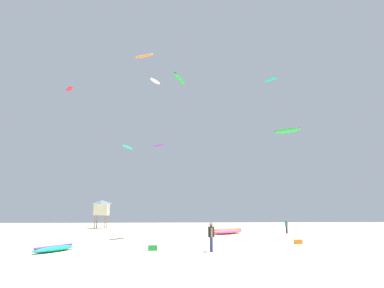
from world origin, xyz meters
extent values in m
plane|color=beige|center=(0.00, 0.00, 0.00)|extent=(120.00, 120.00, 0.00)
cylinder|color=navy|center=(0.08, 4.71, 0.42)|extent=(0.16, 0.16, 0.84)
cylinder|color=navy|center=(0.08, 4.52, 0.42)|extent=(0.16, 0.16, 0.84)
cylinder|color=black|center=(0.08, 4.62, 1.15)|extent=(0.38, 0.38, 0.63)
cylinder|color=#936B4C|center=(0.08, 4.84, 1.13)|extent=(0.11, 0.11, 0.58)
cylinder|color=#936B4C|center=(0.08, 4.39, 1.13)|extent=(0.11, 0.11, 0.58)
sphere|color=#936B4C|center=(0.08, 4.62, 1.59)|extent=(0.23, 0.23, 0.23)
cylinder|color=#2D2D33|center=(10.93, 20.69, 0.38)|extent=(0.14, 0.14, 0.76)
cylinder|color=#2D2D33|center=(10.92, 20.86, 0.38)|extent=(0.14, 0.14, 0.76)
cylinder|color=teal|center=(10.92, 20.77, 1.04)|extent=(0.35, 0.35, 0.57)
cylinder|color=#936B4C|center=(10.93, 20.57, 1.02)|extent=(0.10, 0.10, 0.52)
cylinder|color=#936B4C|center=(10.92, 20.98, 1.02)|extent=(0.10, 0.10, 0.52)
sphere|color=#936B4C|center=(10.92, 20.77, 1.44)|extent=(0.21, 0.21, 0.21)
ellipsoid|color=#19B29E|center=(-9.35, 5.40, 0.17)|extent=(2.21, 3.19, 0.39)
cylinder|color=purple|center=(-9.35, 5.40, 0.31)|extent=(1.41, 2.62, 0.14)
ellipsoid|color=#E5598C|center=(3.91, 20.05, 0.27)|extent=(4.80, 3.96, 0.59)
cylinder|color=orange|center=(3.91, 20.05, 0.49)|extent=(3.80, 2.76, 0.21)
cylinder|color=#8C704C|center=(-11.61, 34.41, 0.95)|extent=(0.14, 0.14, 1.90)
cylinder|color=#8C704C|center=(-11.61, 32.91, 0.95)|extent=(0.14, 0.14, 1.90)
cylinder|color=#8C704C|center=(-13.11, 34.41, 0.95)|extent=(0.14, 0.14, 1.90)
cylinder|color=#8C704C|center=(-13.11, 32.91, 0.95)|extent=(0.14, 0.14, 1.90)
cube|color=beige|center=(-12.36, 33.66, 2.75)|extent=(2.00, 2.00, 1.70)
pyramid|color=slate|center=(-12.36, 33.66, 3.87)|extent=(2.30, 2.30, 0.55)
cube|color=orange|center=(7.25, 8.94, 0.16)|extent=(0.56, 0.36, 0.32)
cube|color=green|center=(-3.46, 5.56, 0.16)|extent=(0.56, 0.36, 0.32)
ellipsoid|color=red|center=(-16.77, 28.12, 19.51)|extent=(1.80, 1.95, 0.39)
cylinder|color=#19B29E|center=(-16.77, 28.12, 19.60)|extent=(1.30, 1.48, 0.09)
ellipsoid|color=green|center=(-1.59, 14.62, 15.54)|extent=(1.84, 2.90, 0.60)
cylinder|color=#2D2D33|center=(-1.59, 14.62, 15.66)|extent=(1.10, 2.42, 0.12)
ellipsoid|color=orange|center=(-5.57, 18.62, 20.02)|extent=(2.49, 1.61, 0.60)
cylinder|color=white|center=(-5.57, 18.62, 20.13)|extent=(2.08, 1.00, 0.11)
ellipsoid|color=purple|center=(-4.06, 32.43, 12.46)|extent=(2.18, 2.10, 0.55)
ellipsoid|color=#19B29E|center=(14.74, 33.93, 24.62)|extent=(2.20, 2.66, 0.35)
cylinder|color=#E5598C|center=(14.74, 33.93, 24.75)|extent=(1.53, 2.10, 0.12)
ellipsoid|color=green|center=(14.74, 28.18, 14.02)|extent=(3.85, 3.38, 0.69)
cylinder|color=red|center=(14.74, 28.18, 14.20)|extent=(2.98, 2.40, 0.17)
ellipsoid|color=white|center=(-5.02, 36.08, 24.57)|extent=(2.21, 2.88, 0.39)
cylinder|color=yellow|center=(-5.02, 36.08, 24.70)|extent=(1.49, 2.32, 0.13)
ellipsoid|color=#19B29E|center=(-8.46, 30.04, 11.57)|extent=(1.87, 3.13, 0.53)
camera|label=1|loc=(-2.61, -14.86, 2.30)|focal=29.25mm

